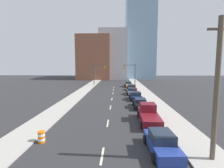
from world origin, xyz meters
TOP-DOWN VIEW (x-y plane):
  - sidewalk_left at (-7.29, 50.96)m, footprint 3.12×101.92m
  - sidewalk_right at (7.29, 50.96)m, footprint 3.12×101.92m
  - lane_stripe_at_7m at (0.00, 7.42)m, footprint 0.16×2.40m
  - lane_stripe_at_14m at (0.00, 14.26)m, footprint 0.16×2.40m
  - lane_stripe_at_21m at (0.00, 21.31)m, footprint 0.16×2.40m
  - lane_stripe_at_28m at (0.00, 27.73)m, footprint 0.16×2.40m
  - lane_stripe_at_35m at (0.00, 34.51)m, footprint 0.16×2.40m
  - lane_stripe_at_40m at (0.00, 39.76)m, footprint 0.16×2.40m
  - lane_stripe_at_45m at (0.00, 44.79)m, footprint 0.16×2.40m
  - building_brick_left at (-9.18, 74.31)m, footprint 14.00×16.00m
  - building_office_center at (-1.01, 78.31)m, footprint 12.00×20.00m
  - building_glass_right at (11.35, 82.31)m, footprint 13.00×20.00m
  - traffic_signal_left at (-5.27, 49.00)m, footprint 3.67×0.35m
  - traffic_signal_right at (5.39, 49.00)m, footprint 3.67×0.35m
  - utility_pole_right_near at (7.35, 7.01)m, footprint 1.60×0.32m
  - traffic_barrel at (-5.15, 9.33)m, footprint 0.56×0.56m
  - sedan_blue at (4.27, 8.06)m, footprint 2.20×4.63m
  - pickup_truck_maroon at (4.50, 14.75)m, footprint 2.31×6.06m
  - sedan_black at (4.43, 21.43)m, footprint 2.10×4.78m
  - sedan_navy at (4.35, 27.24)m, footprint 2.29×4.49m
  - sedan_gray at (4.07, 33.00)m, footprint 2.09×4.23m
  - sedan_red at (4.61, 39.33)m, footprint 2.28×4.54m
  - sedan_tan at (4.12, 45.94)m, footprint 2.22×4.47m

SIDE VIEW (x-z plane):
  - lane_stripe_at_7m at x=0.00m, z-range 0.00..0.01m
  - lane_stripe_at_14m at x=0.00m, z-range 0.00..0.01m
  - lane_stripe_at_21m at x=0.00m, z-range 0.00..0.01m
  - lane_stripe_at_28m at x=0.00m, z-range 0.00..0.01m
  - lane_stripe_at_35m at x=0.00m, z-range 0.00..0.01m
  - lane_stripe_at_40m at x=0.00m, z-range 0.00..0.01m
  - lane_stripe_at_45m at x=0.00m, z-range 0.00..0.01m
  - sidewalk_left at x=-7.29m, z-range 0.00..0.14m
  - sidewalk_right at x=7.29m, z-range 0.00..0.14m
  - traffic_barrel at x=-5.15m, z-range 0.00..0.95m
  - sedan_black at x=4.43m, z-range -0.05..1.32m
  - sedan_gray at x=4.07m, z-range -0.06..1.34m
  - sedan_red at x=4.61m, z-range -0.05..1.33m
  - sedan_navy at x=4.35m, z-range -0.07..1.39m
  - sedan_blue at x=4.27m, z-range -0.07..1.47m
  - sedan_tan at x=4.12m, z-range -0.07..1.47m
  - pickup_truck_maroon at x=4.50m, z-range -0.18..1.79m
  - traffic_signal_left at x=-5.27m, z-range 0.91..7.58m
  - traffic_signal_right at x=5.39m, z-range 0.91..7.58m
  - utility_pole_right_near at x=7.35m, z-range 0.12..9.43m
  - building_brick_left at x=-9.18m, z-range 0.00..18.75m
  - building_office_center at x=-1.01m, z-range 0.00..21.44m
  - building_glass_right at x=11.35m, z-range 0.00..39.52m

